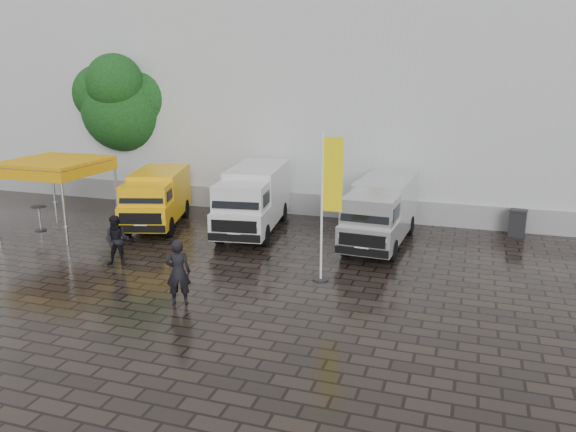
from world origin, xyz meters
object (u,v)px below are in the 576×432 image
Objects in this scene: van_white at (253,201)px; cocktail_table at (40,218)px; flagpole at (328,200)px; van_silver at (381,213)px; canopy_tent at (54,164)px; wheelie_bin at (518,223)px; person_tent at (117,241)px; person_front at (178,272)px; van_yellow at (157,200)px.

cocktail_table is at bearing -170.39° from van_white.
van_silver is at bearing 77.34° from flagpole.
van_white is at bearing 17.19° from canopy_tent.
van_white is 1.06× the size of van_silver.
wheelie_bin is 0.63× the size of person_tent.
van_silver is (5.24, -0.20, -0.07)m from van_white.
wheelie_bin is 0.57× the size of person_front.
person_tent reaches higher than cocktail_table.
van_yellow is at bearing 27.18° from cocktail_table.
canopy_tent is 6.05m from person_tent.
canopy_tent is (-12.93, -2.18, 1.55)m from van_silver.
van_yellow reaches higher than wheelie_bin.
flagpole reaches higher than van_silver.
van_white is at bearing -107.28° from person_front.
van_yellow is 4.82× the size of cocktail_table.
van_white reaches higher than cocktail_table.
person_tent is at bearing -25.28° from cocktail_table.
wheelie_bin is at bearing -155.85° from person_front.
van_yellow is 0.89× the size of van_silver.
van_silver is 9.55m from person_tent.
van_silver is 1.19× the size of flagpole.
van_silver is at bearing -14.76° from van_yellow.
person_front is at bearing -31.77° from canopy_tent.
van_yellow is 4.20m from van_white.
person_front reaches higher than wheelie_bin.
wheelie_bin is (14.41, 3.18, -0.60)m from van_yellow.
wheelie_bin is at bearing -4.44° from van_yellow.
van_silver reaches higher than person_front.
van_white is at bearing -9.41° from van_yellow.
wheelie_bin is at bearing 15.62° from canopy_tent.
wheelie_bin is (5.01, 2.83, -0.67)m from van_silver.
van_yellow is 5.02m from person_tent.
wheelie_bin is 13.96m from person_front.
person_tent reaches higher than wheelie_bin.
person_tent is at bearing -90.97° from van_yellow.
canopy_tent is at bearing 25.79° from cocktail_table.
person_tent is at bearing -140.08° from wheelie_bin.
van_yellow is at bearing -159.17° from wheelie_bin.
flagpole is 4.32× the size of wheelie_bin.
van_yellow is 1.06× the size of flagpole.
van_yellow is at bearing 154.74° from flagpole.
canopy_tent is at bearing -171.15° from van_white.
van_white is at bearing 133.32° from flagpole.
canopy_tent is at bearing 129.11° from person_tent.
cocktail_table is 0.54× the size of person_front.
wheelie_bin reaches higher than cocktail_table.
van_white is 6.06m from person_tent.
canopy_tent reaches higher than wheelie_bin.
van_silver is 13.20m from canopy_tent.
flagpole is at bearing -10.18° from canopy_tent.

